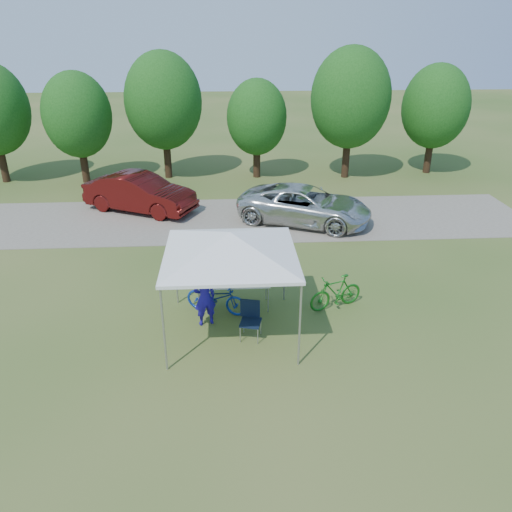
{
  "coord_description": "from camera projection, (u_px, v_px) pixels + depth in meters",
  "views": [
    {
      "loc": [
        -0.03,
        -10.8,
        7.14
      ],
      "look_at": [
        0.73,
        2.0,
        1.16
      ],
      "focal_mm": 35.0,
      "sensor_mm": 36.0,
      "label": 1
    }
  ],
  "objects": [
    {
      "name": "minivan",
      "position": [
        305.0,
        205.0,
        19.41
      ],
      "size": [
        5.66,
        4.22,
        1.43
      ],
      "primitive_type": "imported",
      "rotation": [
        0.0,
        0.0,
        1.16
      ],
      "color": "silver",
      "rests_on": "gravel_strip"
    },
    {
      "name": "canopy",
      "position": [
        230.0,
        235.0,
        11.67
      ],
      "size": [
        4.53,
        4.53,
        3.0
      ],
      "color": "#A5A5AA",
      "rests_on": "ground"
    },
    {
      "name": "treeline",
      "position": [
        220.0,
        106.0,
        23.98
      ],
      "size": [
        24.89,
        4.28,
        6.3
      ],
      "color": "#382314",
      "rests_on": "ground"
    },
    {
      "name": "cooler",
      "position": [
        225.0,
        276.0,
        13.45
      ],
      "size": [
        0.44,
        0.3,
        0.32
      ],
      "color": "white",
      "rests_on": "folding_table"
    },
    {
      "name": "bike_blue",
      "position": [
        216.0,
        297.0,
        13.43
      ],
      "size": [
        1.82,
        1.2,
        0.91
      ],
      "primitive_type": "imported",
      "rotation": [
        0.0,
        0.0,
        1.19
      ],
      "color": "#1234A1",
      "rests_on": "ground"
    },
    {
      "name": "folding_chair",
      "position": [
        250.0,
        316.0,
        12.34
      ],
      "size": [
        0.59,
        0.61,
        0.97
      ],
      "rotation": [
        0.0,
        0.0,
        -0.24
      ],
      "color": "black",
      "rests_on": "ground"
    },
    {
      "name": "folding_table",
      "position": [
        233.0,
        282.0,
        13.55
      ],
      "size": [
        1.97,
        0.82,
        0.81
      ],
      "color": "white",
      "rests_on": "ground"
    },
    {
      "name": "ice_cream_cup",
      "position": [
        248.0,
        280.0,
        13.5
      ],
      "size": [
        0.07,
        0.07,
        0.05
      ],
      "primitive_type": "cylinder",
      "color": "gold",
      "rests_on": "folding_table"
    },
    {
      "name": "sedan",
      "position": [
        140.0,
        193.0,
        20.6
      ],
      "size": [
        4.93,
        3.5,
        1.54
      ],
      "primitive_type": "imported",
      "rotation": [
        0.0,
        0.0,
        1.12
      ],
      "color": "#4F0F0D",
      "rests_on": "gravel_strip"
    },
    {
      "name": "ground",
      "position": [
        232.0,
        330.0,
        12.79
      ],
      "size": [
        100.0,
        100.0,
        0.0
      ],
      "primitive_type": "plane",
      "color": "#2D5119",
      "rests_on": "ground"
    },
    {
      "name": "gravel_strip",
      "position": [
        229.0,
        219.0,
        20.02
      ],
      "size": [
        24.0,
        5.0,
        0.02
      ],
      "primitive_type": "cube",
      "color": "gray",
      "rests_on": "ground"
    },
    {
      "name": "cyclist",
      "position": [
        205.0,
        298.0,
        12.75
      ],
      "size": [
        0.66,
        0.53,
        1.56
      ],
      "primitive_type": "imported",
      "rotation": [
        0.0,
        0.0,
        3.45
      ],
      "color": "#1C1293",
      "rests_on": "ground"
    },
    {
      "name": "bike_green",
      "position": [
        336.0,
        292.0,
        13.62
      ],
      "size": [
        1.66,
        0.99,
        0.96
      ],
      "primitive_type": "imported",
      "rotation": [
        0.0,
        0.0,
        -1.21
      ],
      "color": "#166618",
      "rests_on": "ground"
    }
  ]
}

